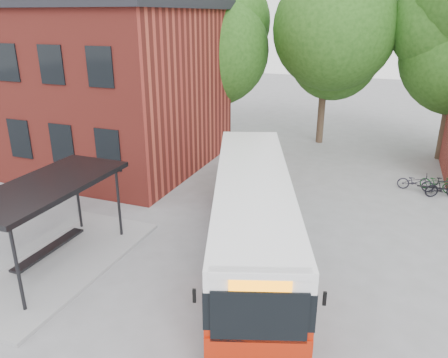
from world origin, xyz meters
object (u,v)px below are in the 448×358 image
at_px(bus_shelter, 52,225).
at_px(bicycle_0, 416,182).
at_px(bicycle_2, 437,183).
at_px(bicycle_1, 443,187).
at_px(city_bus, 252,217).

relative_size(bus_shelter, bicycle_0, 4.37).
height_order(bicycle_0, bicycle_2, bicycle_0).
bearing_deg(bicycle_1, bicycle_2, -7.00).
bearing_deg(city_bus, bicycle_2, 35.06).
relative_size(bus_shelter, bicycle_1, 4.44).
xyz_separation_m(bus_shelter, bicycle_2, (12.05, 11.56, -1.05)).
bearing_deg(bicycle_1, bus_shelter, 111.07).
bearing_deg(bus_shelter, bicycle_2, 43.81).
bearing_deg(bicycle_0, city_bus, 149.53).
relative_size(bus_shelter, city_bus, 0.61).
bearing_deg(bicycle_1, city_bus, 120.49).
height_order(city_bus, bicycle_1, city_bus).
distance_m(bus_shelter, city_bus, 6.44).
height_order(bus_shelter, bicycle_0, bus_shelter).
xyz_separation_m(bus_shelter, bicycle_0, (11.11, 11.28, -1.03)).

